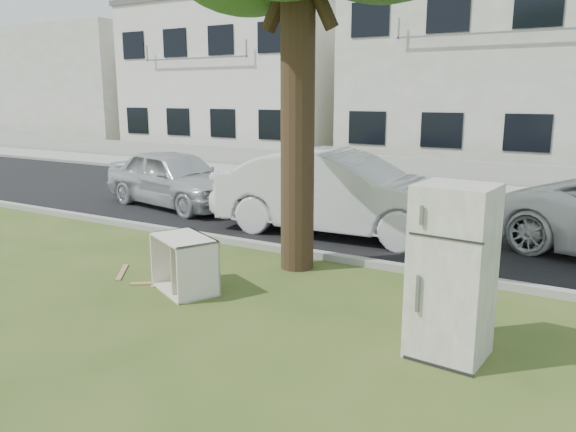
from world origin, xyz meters
The scene contains 16 objects.
ground centered at (0.00, 0.00, 0.00)m, with size 120.00×120.00×0.00m, color #354B1A.
road centered at (0.00, 6.00, 0.01)m, with size 120.00×7.00×0.01m, color black.
kerb_near centered at (0.00, 2.45, 0.00)m, with size 120.00×0.18×0.12m, color gray.
kerb_far centered at (0.00, 9.55, 0.00)m, with size 120.00×0.18×0.12m, color gray.
sidewalk centered at (0.00, 11.00, 0.01)m, with size 120.00×2.80×0.01m, color gray.
low_wall centered at (0.00, 12.60, 0.35)m, with size 120.00×0.15×0.70m, color gray.
townhouse_left centered at (-12.00, 17.50, 3.52)m, with size 10.20×8.16×7.04m.
townhouse_center centered at (0.00, 17.50, 3.72)m, with size 11.22×8.16×7.44m.
filler_left centered at (-26.00, 18.00, 3.20)m, with size 16.00×9.00×6.40m, color silver.
fridge centered at (2.60, -0.12, 0.95)m, with size 0.78×0.72×1.89m, color silver.
cabinet centered at (-1.25, 0.00, 0.40)m, with size 1.03×0.64×0.81m, color silver.
plank_a centered at (-1.60, 0.11, 0.01)m, with size 1.25×0.10×0.03m, color #967648.
plank_b centered at (-2.66, 0.11, 0.01)m, with size 0.81×0.08×0.02m, color #A47955.
plank_c centered at (-1.60, 0.17, 0.01)m, with size 0.73×0.08×0.02m, color tan.
car_center centered at (-0.79, 4.21, 0.85)m, with size 1.80×5.16×1.70m, color silver.
car_left centered at (-5.63, 4.72, 0.72)m, with size 1.71×4.25×1.45m, color #B3B6BB.
Camera 1 is at (4.01, -5.92, 2.79)m, focal length 35.00 mm.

